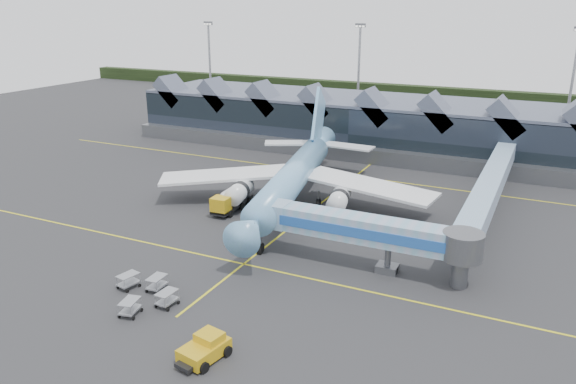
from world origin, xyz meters
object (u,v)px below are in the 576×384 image
at_px(main_airliner, 295,175).
at_px(jet_bridge, 380,234).
at_px(fuel_truck, 233,197).
at_px(pushback_tug, 205,348).

bearing_deg(main_airliner, jet_bridge, -53.41).
xyz_separation_m(main_airliner, fuel_truck, (-6.82, -5.26, -2.56)).
height_order(main_airliner, fuel_truck, main_airliner).
bearing_deg(jet_bridge, pushback_tug, -110.52).
bearing_deg(jet_bridge, main_airliner, 138.16).
bearing_deg(fuel_truck, jet_bridge, -26.10).
bearing_deg(pushback_tug, jet_bridge, 80.17).
xyz_separation_m(fuel_truck, pushback_tug, (15.71, -30.35, -0.83)).
distance_m(main_airliner, pushback_tug, 36.85).
xyz_separation_m(main_airliner, jet_bridge, (16.61, -14.76, -0.11)).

